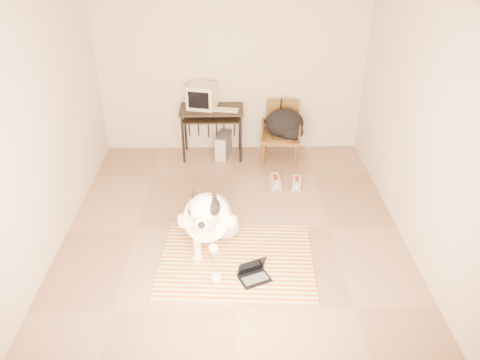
{
  "coord_description": "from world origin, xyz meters",
  "views": [
    {
      "loc": [
        -0.0,
        -4.6,
        3.38
      ],
      "look_at": [
        0.08,
        -0.36,
        0.9
      ],
      "focal_mm": 35.0,
      "sensor_mm": 36.0,
      "label": 1
    }
  ],
  "objects_px": {
    "rattan_chair": "(281,132)",
    "crt_monitor": "(202,96)",
    "dog": "(209,219)",
    "computer_desk": "(212,116)",
    "pc_tower": "(223,146)",
    "backpack": "(286,125)",
    "laptop": "(254,274)"
  },
  "relations": [
    {
      "from": "computer_desk",
      "to": "crt_monitor",
      "type": "xyz_separation_m",
      "value": [
        -0.14,
        0.07,
        0.29
      ]
    },
    {
      "from": "crt_monitor",
      "to": "rattan_chair",
      "type": "xyz_separation_m",
      "value": [
        1.18,
        -0.15,
        -0.53
      ]
    },
    {
      "from": "dog",
      "to": "backpack",
      "type": "bearing_deg",
      "value": 63.48
    },
    {
      "from": "laptop",
      "to": "pc_tower",
      "type": "bearing_deg",
      "value": 97.07
    },
    {
      "from": "pc_tower",
      "to": "backpack",
      "type": "xyz_separation_m",
      "value": [
        0.93,
        -0.13,
        0.4
      ]
    },
    {
      "from": "computer_desk",
      "to": "crt_monitor",
      "type": "height_order",
      "value": "crt_monitor"
    },
    {
      "from": "laptop",
      "to": "crt_monitor",
      "type": "distance_m",
      "value": 3.1
    },
    {
      "from": "computer_desk",
      "to": "rattan_chair",
      "type": "distance_m",
      "value": 1.08
    },
    {
      "from": "dog",
      "to": "computer_desk",
      "type": "bearing_deg",
      "value": 90.99
    },
    {
      "from": "backpack",
      "to": "laptop",
      "type": "bearing_deg",
      "value": -102.36
    },
    {
      "from": "crt_monitor",
      "to": "backpack",
      "type": "xyz_separation_m",
      "value": [
        1.24,
        -0.23,
        -0.37
      ]
    },
    {
      "from": "backpack",
      "to": "rattan_chair",
      "type": "bearing_deg",
      "value": 124.53
    },
    {
      "from": "crt_monitor",
      "to": "backpack",
      "type": "relative_size",
      "value": 0.82
    },
    {
      "from": "pc_tower",
      "to": "backpack",
      "type": "distance_m",
      "value": 1.02
    },
    {
      "from": "computer_desk",
      "to": "pc_tower",
      "type": "distance_m",
      "value": 0.52
    },
    {
      "from": "laptop",
      "to": "rattan_chair",
      "type": "xyz_separation_m",
      "value": [
        0.53,
        2.75,
        0.36
      ]
    },
    {
      "from": "dog",
      "to": "pc_tower",
      "type": "height_order",
      "value": "dog"
    },
    {
      "from": "rattan_chair",
      "to": "backpack",
      "type": "height_order",
      "value": "rattan_chair"
    },
    {
      "from": "crt_monitor",
      "to": "backpack",
      "type": "distance_m",
      "value": 1.31
    },
    {
      "from": "rattan_chair",
      "to": "crt_monitor",
      "type": "bearing_deg",
      "value": 172.73
    },
    {
      "from": "crt_monitor",
      "to": "rattan_chair",
      "type": "distance_m",
      "value": 1.3
    },
    {
      "from": "laptop",
      "to": "backpack",
      "type": "xyz_separation_m",
      "value": [
        0.58,
        2.67,
        0.52
      ]
    },
    {
      "from": "dog",
      "to": "laptop",
      "type": "relative_size",
      "value": 3.67
    },
    {
      "from": "crt_monitor",
      "to": "dog",
      "type": "bearing_deg",
      "value": -85.71
    },
    {
      "from": "laptop",
      "to": "pc_tower",
      "type": "height_order",
      "value": "pc_tower"
    },
    {
      "from": "dog",
      "to": "rattan_chair",
      "type": "relative_size",
      "value": 1.58
    },
    {
      "from": "dog",
      "to": "laptop",
      "type": "distance_m",
      "value": 0.79
    },
    {
      "from": "laptop",
      "to": "backpack",
      "type": "bearing_deg",
      "value": 77.64
    },
    {
      "from": "laptop",
      "to": "pc_tower",
      "type": "relative_size",
      "value": 0.86
    },
    {
      "from": "computer_desk",
      "to": "backpack",
      "type": "bearing_deg",
      "value": -8.42
    },
    {
      "from": "pc_tower",
      "to": "backpack",
      "type": "relative_size",
      "value": 0.76
    },
    {
      "from": "laptop",
      "to": "backpack",
      "type": "height_order",
      "value": "backpack"
    }
  ]
}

